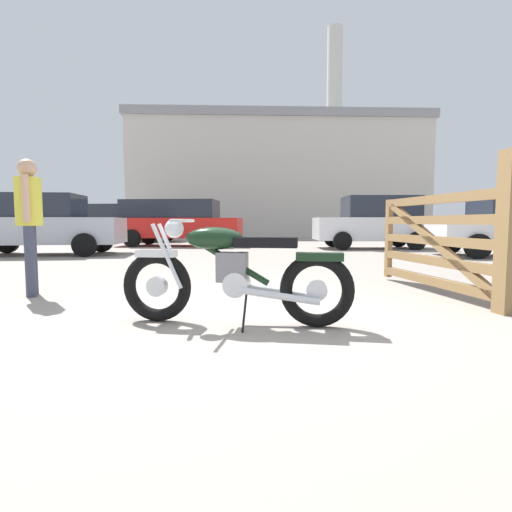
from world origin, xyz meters
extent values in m
plane|color=gray|center=(0.00, 0.00, 0.00)|extent=(80.00, 80.00, 0.00)
torus|color=black|center=(-1.06, -0.25, 0.32)|extent=(0.65, 0.22, 0.64)
cylinder|color=silver|center=(-1.06, -0.25, 0.32)|extent=(0.19, 0.11, 0.18)
torus|color=black|center=(0.36, -0.50, 0.32)|extent=(0.65, 0.22, 0.64)
cylinder|color=silver|center=(0.36, -0.50, 0.32)|extent=(0.19, 0.11, 0.18)
cube|color=silver|center=(-1.06, -0.25, 0.62)|extent=(0.38, 0.19, 0.06)
cube|color=black|center=(0.38, -0.50, 0.61)|extent=(0.42, 0.20, 0.07)
cylinder|color=silver|center=(-0.95, -0.35, 0.60)|extent=(0.29, 0.08, 0.58)
cylinder|color=silver|center=(-0.92, -0.20, 0.60)|extent=(0.29, 0.08, 0.58)
sphere|color=silver|center=(-0.89, -0.28, 0.85)|extent=(0.17, 0.17, 0.17)
cylinder|color=silver|center=(-0.81, -0.29, 0.92)|extent=(0.13, 0.62, 0.03)
cylinder|color=black|center=(-0.41, -0.36, 0.58)|extent=(0.75, 0.18, 0.47)
ellipsoid|color=black|center=(-0.53, -0.34, 0.76)|extent=(0.55, 0.30, 0.20)
cube|color=black|center=(-0.07, -0.42, 0.73)|extent=(0.57, 0.29, 0.09)
cube|color=slate|center=(-0.37, -0.37, 0.51)|extent=(0.29, 0.22, 0.26)
cylinder|color=silver|center=(-0.33, -0.38, 0.36)|extent=(0.25, 0.23, 0.22)
cylinder|color=silver|center=(0.03, -0.54, 0.28)|extent=(0.70, 0.18, 0.14)
cylinder|color=silver|center=(0.06, -0.34, 0.28)|extent=(0.70, 0.18, 0.14)
cylinder|color=black|center=(-0.26, -0.56, 0.16)|extent=(0.06, 0.24, 0.33)
cube|color=olive|center=(2.31, -0.04, 0.80)|extent=(0.20, 0.20, 1.60)
cube|color=olive|center=(1.97, 2.34, 0.65)|extent=(0.09, 0.11, 1.20)
cube|color=olive|center=(2.14, 1.15, 0.15)|extent=(0.42, 2.39, 0.11)
cube|color=olive|center=(2.14, 1.15, 0.41)|extent=(0.42, 2.39, 0.11)
cube|color=olive|center=(2.14, 1.15, 0.67)|extent=(0.42, 2.39, 0.11)
cube|color=olive|center=(2.14, 1.15, 0.93)|extent=(0.42, 2.39, 0.11)
cube|color=olive|center=(2.14, 1.15, 1.19)|extent=(0.42, 2.39, 0.11)
cube|color=olive|center=(2.14, 1.15, 0.65)|extent=(0.39, 2.19, 1.08)
cylinder|color=#383D51|center=(-2.85, 0.99, 0.43)|extent=(0.12, 0.12, 0.86)
cylinder|color=#383D51|center=(-2.91, 1.16, 0.43)|extent=(0.12, 0.12, 0.86)
cylinder|color=gold|center=(-2.88, 1.07, 1.15)|extent=(0.30, 0.30, 0.58)
cylinder|color=tan|center=(-2.82, 0.89, 1.18)|extent=(0.08, 0.08, 0.55)
cylinder|color=tan|center=(-2.95, 1.25, 1.18)|extent=(0.08, 0.08, 0.55)
sphere|color=tan|center=(-2.88, 1.07, 1.55)|extent=(0.22, 0.22, 0.22)
cylinder|color=black|center=(-1.23, 12.34, 0.32)|extent=(0.66, 0.28, 0.64)
cylinder|color=black|center=(-1.43, 10.59, 0.32)|extent=(0.66, 0.28, 0.64)
cylinder|color=black|center=(-4.21, 12.67, 0.32)|extent=(0.66, 0.28, 0.64)
cylinder|color=black|center=(-4.41, 10.92, 0.32)|extent=(0.66, 0.28, 0.64)
cube|color=red|center=(-2.82, 11.63, 0.69)|extent=(4.87, 2.28, 0.74)
cube|color=#232833|center=(-3.12, 11.66, 1.40)|extent=(3.66, 1.98, 0.68)
cylinder|color=black|center=(2.86, 9.12, 0.30)|extent=(0.60, 0.20, 0.60)
cylinder|color=black|center=(2.89, 10.76, 0.30)|extent=(0.60, 0.20, 0.60)
cylinder|color=black|center=(5.26, 9.07, 0.30)|extent=(0.60, 0.20, 0.60)
cylinder|color=black|center=(5.29, 10.71, 0.30)|extent=(0.60, 0.20, 0.60)
cube|color=silver|center=(4.08, 9.91, 0.68)|extent=(3.93, 1.72, 0.76)
cube|color=#232833|center=(4.33, 9.91, 1.42)|extent=(2.43, 1.57, 0.72)
cylinder|color=black|center=(5.62, 7.60, 0.31)|extent=(0.64, 0.26, 0.62)
cylinder|color=black|center=(5.44, 5.89, 0.31)|extent=(0.64, 0.26, 0.62)
cylinder|color=black|center=(-7.30, 8.19, 0.31)|extent=(0.64, 0.25, 0.62)
cylinder|color=black|center=(-4.46, 6.71, 0.31)|extent=(0.64, 0.25, 0.62)
cylinder|color=black|center=(-4.61, 8.43, 0.31)|extent=(0.64, 0.25, 0.62)
cube|color=#ADB2BC|center=(-5.88, 7.45, 0.67)|extent=(4.34, 2.09, 0.72)
cube|color=#232833|center=(-5.88, 7.45, 1.35)|extent=(2.13, 1.73, 0.64)
cylinder|color=black|center=(-4.04, 15.96, 0.32)|extent=(0.67, 0.32, 0.64)
cylinder|color=black|center=(-4.35, 14.23, 0.32)|extent=(0.67, 0.32, 0.64)
cylinder|color=black|center=(-6.99, 16.49, 0.32)|extent=(0.67, 0.32, 0.64)
cylinder|color=black|center=(-7.30, 14.76, 0.32)|extent=(0.67, 0.32, 0.64)
cube|color=beige|center=(-5.67, 15.36, 0.69)|extent=(4.94, 2.57, 0.74)
cube|color=#232833|center=(-5.97, 15.41, 1.40)|extent=(3.73, 2.20, 0.68)
cube|color=beige|center=(1.69, 26.42, 3.50)|extent=(18.31, 13.39, 7.00)
cube|color=gray|center=(1.69, 26.42, 7.25)|extent=(18.62, 13.69, 0.50)
cylinder|color=beige|center=(6.21, 26.50, 10.99)|extent=(1.10, 1.10, 7.98)
camera|label=1|loc=(-0.25, -3.93, 0.90)|focal=28.47mm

